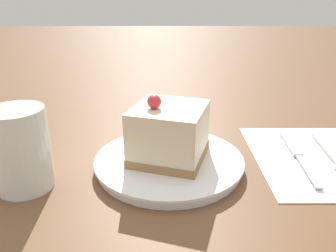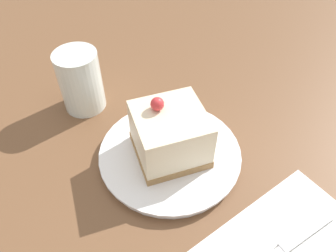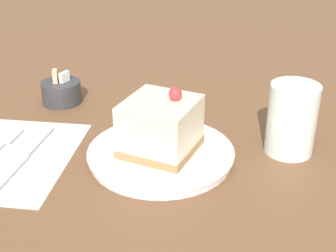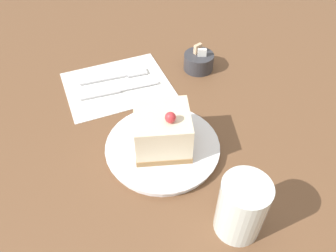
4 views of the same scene
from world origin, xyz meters
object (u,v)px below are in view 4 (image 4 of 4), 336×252
(plate, at_px, (163,147))
(fork, at_px, (120,76))
(drinking_glass, at_px, (241,208))
(knife, at_px, (113,92))
(cake_slice, at_px, (162,131))
(sugar_bowl, at_px, (199,61))

(plate, relative_size, fork, 1.33)
(drinking_glass, bearing_deg, knife, -166.85)
(fork, bearing_deg, plate, 6.47)
(cake_slice, height_order, knife, cake_slice)
(sugar_bowl, distance_m, drinking_glass, 0.41)
(cake_slice, distance_m, fork, 0.25)
(knife, height_order, sugar_bowl, sugar_bowl)
(fork, height_order, drinking_glass, drinking_glass)
(plate, bearing_deg, sugar_bowl, 139.67)
(cake_slice, bearing_deg, drinking_glass, 32.00)
(fork, relative_size, drinking_glass, 1.50)
(cake_slice, relative_size, sugar_bowl, 1.73)
(knife, xyz_separation_m, drinking_glass, (0.38, 0.09, 0.05))
(sugar_bowl, height_order, drinking_glass, drinking_glass)
(drinking_glass, bearing_deg, cake_slice, -165.37)
(plate, bearing_deg, cake_slice, 74.68)
(drinking_glass, bearing_deg, fork, -172.41)
(cake_slice, xyz_separation_m, drinking_glass, (0.18, 0.05, -0.00))
(cake_slice, bearing_deg, knife, -150.89)
(sugar_bowl, bearing_deg, fork, -101.52)
(sugar_bowl, bearing_deg, knife, -87.09)
(sugar_bowl, bearing_deg, cake_slice, -40.30)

